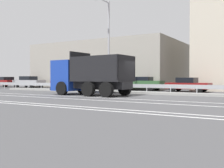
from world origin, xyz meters
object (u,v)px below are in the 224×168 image
at_px(parked_car_0, 5,82).
at_px(parked_car_2, 67,83).
at_px(parked_car_1, 29,82).
at_px(parked_car_3, 97,82).
at_px(parked_car_5, 188,85).
at_px(median_road_sign, 83,77).
at_px(parked_car_4, 141,83).
at_px(street_lamp_1, 108,42).
at_px(dump_truck, 83,78).

relative_size(parked_car_0, parked_car_2, 1.03).
relative_size(parked_car_0, parked_car_1, 0.91).
height_order(parked_car_3, parked_car_5, parked_car_3).
bearing_deg(median_road_sign, parked_car_1, 159.38).
bearing_deg(parked_car_0, parked_car_5, -85.20).
relative_size(parked_car_3, parked_car_4, 0.87).
distance_m(median_road_sign, street_lamp_1, 4.17).
height_order(street_lamp_1, parked_car_0, street_lamp_1).
bearing_deg(dump_truck, parked_car_1, 64.88).
bearing_deg(parked_car_3, street_lamp_1, -138.46).
bearing_deg(parked_car_2, parked_car_3, -89.99).
bearing_deg(parked_car_0, parked_car_2, -83.04).
distance_m(parked_car_4, parked_car_5, 5.03).
bearing_deg(street_lamp_1, parked_car_2, 150.07).
bearing_deg(parked_car_3, median_road_sign, -158.97).
xyz_separation_m(street_lamp_1, parked_car_0, (-20.86, 5.03, -3.78)).
bearing_deg(parked_car_1, dump_truck, 57.92).
bearing_deg(parked_car_1, street_lamp_1, 69.01).
height_order(street_lamp_1, parked_car_3, street_lamp_1).
height_order(dump_truck, parked_car_2, dump_truck).
distance_m(street_lamp_1, parked_car_3, 8.13).
bearing_deg(dump_truck, street_lamp_1, 1.11).
height_order(dump_truck, parked_car_5, dump_truck).
bearing_deg(parked_car_0, parked_car_1, -87.00).
distance_m(street_lamp_1, parked_car_4, 6.64).
bearing_deg(parked_car_2, parked_car_1, 97.42).
bearing_deg(parked_car_1, parked_car_2, 91.93).
height_order(median_road_sign, parked_car_0, median_road_sign).
relative_size(median_road_sign, parked_car_0, 0.63).
height_order(parked_car_0, parked_car_5, parked_car_0).
bearing_deg(parked_car_1, parked_car_4, 88.11).
height_order(dump_truck, parked_car_1, dump_truck).
distance_m(street_lamp_1, parked_car_5, 8.60).
bearing_deg(parked_car_5, parked_car_3, -88.38).
distance_m(median_road_sign, parked_car_2, 8.79).
distance_m(median_road_sign, parked_car_3, 5.78).
bearing_deg(street_lamp_1, parked_car_3, 132.15).
relative_size(dump_truck, parked_car_0, 1.62).
relative_size(parked_car_4, parked_car_5, 1.17).
distance_m(parked_car_1, parked_car_4, 16.45).
bearing_deg(parked_car_1, parked_car_3, 88.73).
distance_m(median_road_sign, parked_car_4, 6.45).
bearing_deg(parked_car_5, median_road_sign, -56.00).
bearing_deg(parked_car_4, parked_car_2, 88.31).
height_order(street_lamp_1, parked_car_1, street_lamp_1).
bearing_deg(parked_car_1, parked_car_0, -95.34).
distance_m(parked_car_0, parked_car_4, 21.60).
relative_size(median_road_sign, parked_car_4, 0.54).
xyz_separation_m(median_road_sign, parked_car_3, (-2.12, 5.35, -0.58)).
bearing_deg(dump_truck, parked_car_3, 31.22).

